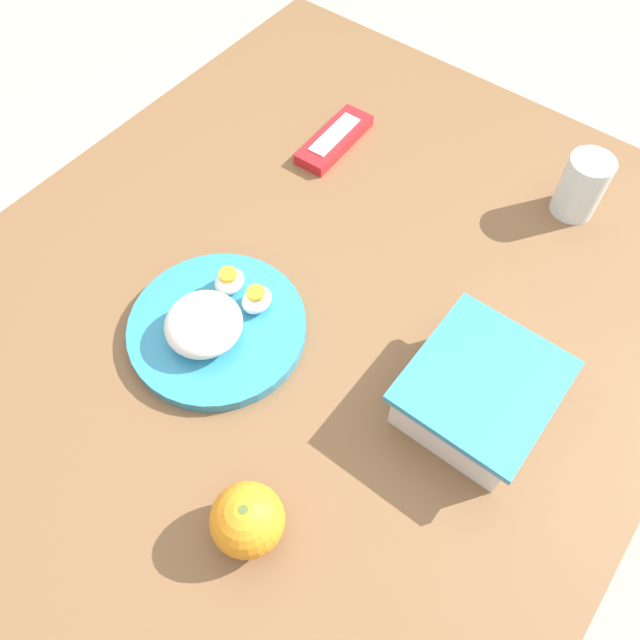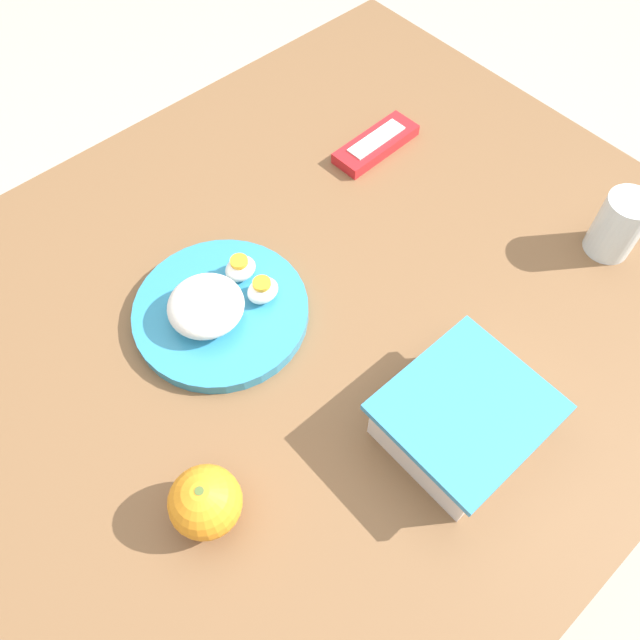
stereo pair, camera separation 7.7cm
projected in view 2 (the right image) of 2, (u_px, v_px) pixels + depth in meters
ground_plane at (304, 495)px, 1.46m from camera, size 10.00×10.00×0.00m
table at (294, 350)px, 0.87m from camera, size 1.18×0.91×0.77m
food_container at (462, 420)px, 0.70m from camera, size 0.17×0.16×0.07m
orange_fruit at (205, 502)px, 0.64m from camera, size 0.08×0.08×0.08m
rice_plate at (219, 308)px, 0.79m from camera, size 0.23×0.23×0.06m
candy_bar at (376, 144)px, 0.97m from camera, size 0.15×0.06×0.02m
drinking_glass at (619, 225)px, 0.83m from camera, size 0.06×0.06×0.09m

